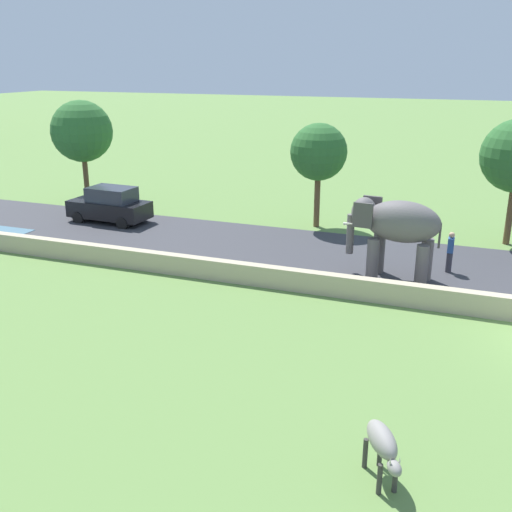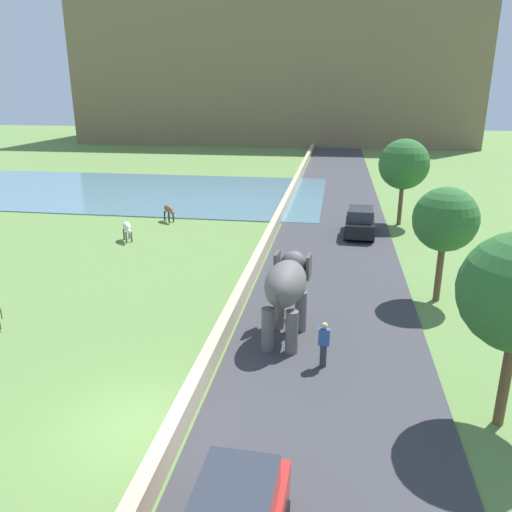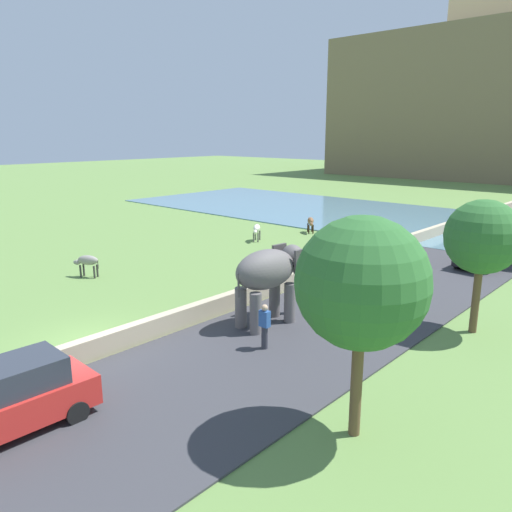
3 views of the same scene
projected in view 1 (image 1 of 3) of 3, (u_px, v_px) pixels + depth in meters
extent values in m
cube|color=#38383D|center=(90.00, 230.00, 27.82)|extent=(7.00, 120.00, 0.06)
cube|color=tan|center=(75.00, 251.00, 23.67)|extent=(0.40, 110.00, 0.76)
ellipsoid|color=#605B5B|center=(402.00, 222.00, 20.87)|extent=(1.67, 2.83, 1.50)
cylinder|color=#605B5B|center=(372.00, 260.00, 21.35)|extent=(0.44, 0.44, 1.60)
cylinder|color=#605B5B|center=(379.00, 253.00, 22.06)|extent=(0.44, 0.44, 1.60)
cylinder|color=#605B5B|center=(421.00, 267.00, 20.60)|extent=(0.44, 0.44, 1.60)
cylinder|color=#605B5B|center=(426.00, 260.00, 21.32)|extent=(0.44, 0.44, 1.60)
ellipsoid|color=#605B5B|center=(364.00, 212.00, 21.41)|extent=(1.09, 1.00, 1.10)
cube|color=#484444|center=(363.00, 215.00, 20.83)|extent=(0.19, 0.71, 0.90)
cube|color=#484444|center=(372.00, 208.00, 21.85)|extent=(0.19, 0.71, 0.90)
cylinder|color=#605B5B|center=(350.00, 234.00, 21.89)|extent=(0.28, 0.28, 1.50)
cone|color=silver|center=(351.00, 224.00, 21.54)|extent=(0.18, 0.57, 0.17)
cone|color=silver|center=(354.00, 221.00, 21.91)|extent=(0.18, 0.57, 0.17)
cylinder|color=#484444|center=(440.00, 236.00, 20.43)|extent=(0.08, 0.08, 0.90)
cylinder|color=#33333D|center=(449.00, 263.00, 22.16)|extent=(0.22, 0.22, 0.85)
cube|color=#2D569E|center=(451.00, 245.00, 21.94)|extent=(0.36, 0.22, 0.56)
sphere|color=tan|center=(452.00, 235.00, 21.81)|extent=(0.22, 0.22, 0.22)
cube|color=black|center=(109.00, 209.00, 28.98)|extent=(1.88, 4.07, 0.80)
cube|color=#2D333D|center=(112.00, 194.00, 28.67)|extent=(1.54, 2.26, 0.70)
cylinder|color=black|center=(78.00, 218.00, 28.89)|extent=(0.21, 0.61, 0.60)
cylinder|color=black|center=(99.00, 211.00, 30.30)|extent=(0.21, 0.61, 0.60)
cylinder|color=black|center=(122.00, 224.00, 27.92)|extent=(0.21, 0.61, 0.60)
cylinder|color=black|center=(142.00, 216.00, 29.33)|extent=(0.21, 0.61, 0.60)
ellipsoid|color=gray|center=(382.00, 439.00, 11.11)|extent=(1.17, 0.94, 0.50)
cylinder|color=#373533|center=(395.00, 477.00, 10.95)|extent=(0.10, 0.10, 0.65)
cylinder|color=#373533|center=(379.00, 479.00, 10.90)|extent=(0.10, 0.10, 0.65)
cylinder|color=#373533|center=(380.00, 451.00, 11.67)|extent=(0.10, 0.10, 0.65)
cylinder|color=#373533|center=(365.00, 453.00, 11.62)|extent=(0.10, 0.10, 0.65)
ellipsoid|color=gray|center=(394.00, 468.00, 10.56)|extent=(0.47, 0.41, 0.26)
cone|color=beige|center=(400.00, 459.00, 10.52)|extent=(0.04, 0.04, 0.12)
cone|color=beige|center=(390.00, 460.00, 10.49)|extent=(0.04, 0.04, 0.12)
cylinder|color=#373533|center=(371.00, 432.00, 11.67)|extent=(0.04, 0.04, 0.45)
cylinder|color=brown|center=(317.00, 199.00, 28.14)|extent=(0.28, 0.28, 2.67)
sphere|color=#2D662D|center=(319.00, 152.00, 27.42)|extent=(2.67, 2.67, 2.67)
cylinder|color=brown|center=(86.00, 179.00, 32.25)|extent=(0.28, 0.28, 2.91)
sphere|color=#2D662D|center=(82.00, 131.00, 31.42)|extent=(3.26, 3.26, 3.26)
cylinder|color=brown|center=(510.00, 213.00, 25.42)|extent=(0.28, 0.28, 2.78)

